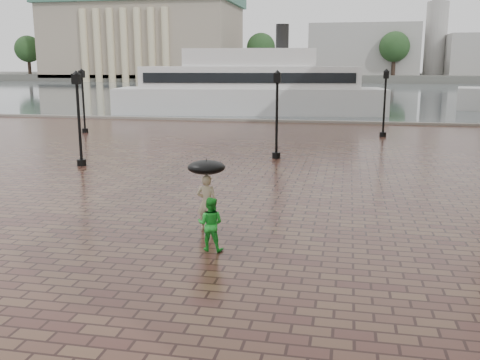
% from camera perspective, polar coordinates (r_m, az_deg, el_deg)
% --- Properties ---
extents(ground, '(300.00, 300.00, 0.00)m').
position_cam_1_polar(ground, '(15.81, -14.00, -5.87)').
color(ground, '#3C201B').
rests_on(ground, ground).
extents(harbour_water, '(240.00, 240.00, 0.00)m').
position_cam_1_polar(harbour_water, '(105.84, 7.93, 9.49)').
color(harbour_water, '#465055').
rests_on(harbour_water, ground).
extents(quay_edge, '(80.00, 0.60, 0.30)m').
position_cam_1_polar(quay_edge, '(46.26, 3.15, 6.22)').
color(quay_edge, slate).
rests_on(quay_edge, ground).
extents(far_shore, '(300.00, 60.00, 2.00)m').
position_cam_1_polar(far_shore, '(173.70, 9.39, 10.79)').
color(far_shore, '#4C4C47').
rests_on(far_shore, ground).
extents(museum, '(57.00, 32.50, 26.00)m').
position_cam_1_polar(museum, '(169.96, -10.22, 15.09)').
color(museum, gray).
rests_on(museum, ground).
extents(far_trees, '(188.00, 8.00, 13.50)m').
position_cam_1_polar(far_trees, '(151.74, 9.17, 13.79)').
color(far_trees, '#2D2119').
rests_on(far_trees, ground).
extents(street_lamps, '(21.44, 14.44, 4.40)m').
position_cam_1_polar(street_lamps, '(32.17, -3.26, 7.76)').
color(street_lamps, black).
rests_on(street_lamps, ground).
extents(adult_pedestrian, '(0.64, 0.44, 1.69)m').
position_cam_1_polar(adult_pedestrian, '(15.70, -3.55, -2.45)').
color(adult_pedestrian, tan).
rests_on(adult_pedestrian, ground).
extents(child_pedestrian, '(0.71, 0.56, 1.43)m').
position_cam_1_polar(child_pedestrian, '(14.08, -3.17, -4.70)').
color(child_pedestrian, green).
rests_on(child_pedestrian, ground).
extents(ferry_near, '(26.97, 9.81, 8.65)m').
position_cam_1_polar(ferry_near, '(53.83, 1.05, 9.85)').
color(ferry_near, silver).
rests_on(ferry_near, ground).
extents(umbrella, '(1.10, 1.10, 1.14)m').
position_cam_1_polar(umbrella, '(15.46, -3.60, 1.36)').
color(umbrella, black).
rests_on(umbrella, ground).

